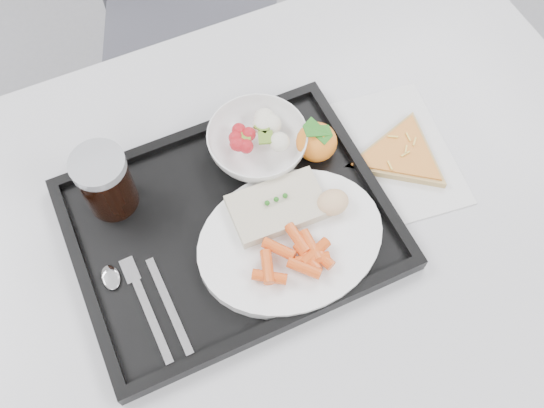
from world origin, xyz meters
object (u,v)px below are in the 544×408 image
Objects in this scene: salad_bowl at (257,143)px; cola_glass at (105,181)px; tangerine at (317,142)px; dinner_plate at (290,241)px; table at (263,243)px; pizza_slice at (401,155)px; tray at (231,225)px.

cola_glass is at bearing 177.60° from salad_bowl.
tangerine is at bearing -8.07° from cola_glass.
salad_bowl reaches higher than dinner_plate.
tangerine is at bearing 31.78° from table.
pizza_slice is (0.20, -0.10, -0.03)m from salad_bowl.
dinner_plate is 4.06× the size of tangerine.
cola_glass reaches higher than tray.
table is 0.26m from pizza_slice.
tangerine is at bearing 20.20° from tray.
tray is at bearing -37.08° from cola_glass.
dinner_plate is at bearing -129.41° from tangerine.
tray is 0.19m from cola_glass.
table is 2.67× the size of tray.
table is 4.44× the size of dinner_plate.
salad_bowl reaches higher than table.
tangerine reaches higher than tray.
salad_bowl reaches higher than tray.
tangerine reaches higher than dinner_plate.
tangerine is (0.08, -0.03, -0.00)m from salad_bowl.
pizza_slice is at bearing -13.93° from cola_glass.
cola_glass reaches higher than table.
cola_glass is at bearing 166.07° from pizza_slice.
dinner_plate is at bearing -163.58° from pizza_slice.
table is 0.09m from tray.
tray is at bearing -179.91° from pizza_slice.
pizza_slice is at bearing 16.42° from dinner_plate.
cola_glass reaches higher than pizza_slice.
cola_glass is 0.45m from pizza_slice.
tray is at bearing 161.57° from table.
salad_bowl is 0.22m from pizza_slice.
cola_glass reaches higher than tangerine.
dinner_plate reaches higher than tray.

